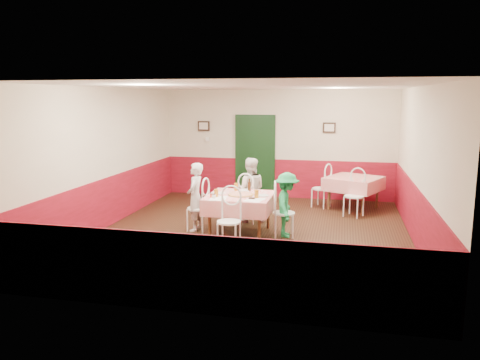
% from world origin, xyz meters
% --- Properties ---
extents(floor, '(7.00, 7.00, 0.00)m').
position_xyz_m(floor, '(0.00, 0.00, 0.00)').
color(floor, black).
rests_on(floor, ground).
extents(ceiling, '(7.00, 7.00, 0.00)m').
position_xyz_m(ceiling, '(0.00, 0.00, 2.80)').
color(ceiling, white).
rests_on(ceiling, back_wall).
extents(back_wall, '(6.00, 0.10, 2.80)m').
position_xyz_m(back_wall, '(0.00, 3.50, 1.40)').
color(back_wall, beige).
rests_on(back_wall, ground).
extents(front_wall, '(6.00, 0.10, 2.80)m').
position_xyz_m(front_wall, '(0.00, -3.50, 1.40)').
color(front_wall, beige).
rests_on(front_wall, ground).
extents(left_wall, '(0.10, 7.00, 2.80)m').
position_xyz_m(left_wall, '(-3.00, 0.00, 1.40)').
color(left_wall, beige).
rests_on(left_wall, ground).
extents(right_wall, '(0.10, 7.00, 2.80)m').
position_xyz_m(right_wall, '(3.00, 0.00, 1.40)').
color(right_wall, beige).
rests_on(right_wall, ground).
extents(wainscot_back, '(6.00, 0.03, 1.00)m').
position_xyz_m(wainscot_back, '(0.00, 3.48, 0.50)').
color(wainscot_back, maroon).
rests_on(wainscot_back, ground).
extents(wainscot_front, '(6.00, 0.03, 1.00)m').
position_xyz_m(wainscot_front, '(0.00, -3.48, 0.50)').
color(wainscot_front, maroon).
rests_on(wainscot_front, ground).
extents(wainscot_left, '(0.03, 7.00, 1.00)m').
position_xyz_m(wainscot_left, '(-2.98, 0.00, 0.50)').
color(wainscot_left, maroon).
rests_on(wainscot_left, ground).
extents(wainscot_right, '(0.03, 7.00, 1.00)m').
position_xyz_m(wainscot_right, '(2.98, 0.00, 0.50)').
color(wainscot_right, maroon).
rests_on(wainscot_right, ground).
extents(door, '(0.96, 0.06, 2.10)m').
position_xyz_m(door, '(-0.60, 3.45, 1.05)').
color(door, black).
rests_on(door, ground).
extents(picture_left, '(0.32, 0.03, 0.26)m').
position_xyz_m(picture_left, '(-2.00, 3.45, 1.85)').
color(picture_left, black).
rests_on(picture_left, back_wall).
extents(picture_right, '(0.32, 0.03, 0.26)m').
position_xyz_m(picture_right, '(1.30, 3.45, 1.85)').
color(picture_right, black).
rests_on(picture_right, back_wall).
extents(thermostat, '(0.10, 0.03, 0.10)m').
position_xyz_m(thermostat, '(-1.90, 3.45, 1.50)').
color(thermostat, white).
rests_on(thermostat, back_wall).
extents(main_table, '(1.23, 1.23, 0.77)m').
position_xyz_m(main_table, '(-0.23, -0.03, 0.38)').
color(main_table, red).
rests_on(main_table, ground).
extents(second_table, '(1.49, 1.49, 0.77)m').
position_xyz_m(second_table, '(1.94, 2.54, 0.38)').
color(second_table, red).
rests_on(second_table, ground).
extents(chair_left, '(0.46, 0.46, 0.90)m').
position_xyz_m(chair_left, '(-1.08, -0.03, 0.45)').
color(chair_left, white).
rests_on(chair_left, ground).
extents(chair_right, '(0.49, 0.49, 0.90)m').
position_xyz_m(chair_right, '(0.62, -0.04, 0.45)').
color(chair_right, white).
rests_on(chair_right, ground).
extents(chair_far, '(0.51, 0.51, 0.90)m').
position_xyz_m(chair_far, '(-0.22, 0.81, 0.45)').
color(chair_far, white).
rests_on(chair_far, ground).
extents(chair_near, '(0.43, 0.43, 0.90)m').
position_xyz_m(chair_near, '(-0.24, -0.88, 0.45)').
color(chair_near, white).
rests_on(chair_near, ground).
extents(chair_second_a, '(0.56, 0.56, 0.90)m').
position_xyz_m(chair_second_a, '(1.19, 2.54, 0.45)').
color(chair_second_a, white).
rests_on(chair_second_a, ground).
extents(chair_second_b, '(0.56, 0.56, 0.90)m').
position_xyz_m(chair_second_b, '(1.94, 1.79, 0.45)').
color(chair_second_b, white).
rests_on(chair_second_b, ground).
extents(pizza, '(0.48, 0.48, 0.03)m').
position_xyz_m(pizza, '(-0.21, -0.06, 0.78)').
color(pizza, '#B74723').
rests_on(pizza, main_table).
extents(plate_left, '(0.25, 0.25, 0.01)m').
position_xyz_m(plate_left, '(-0.67, -0.01, 0.77)').
color(plate_left, white).
rests_on(plate_left, main_table).
extents(plate_right, '(0.25, 0.25, 0.01)m').
position_xyz_m(plate_right, '(0.20, -0.04, 0.77)').
color(plate_right, white).
rests_on(plate_right, main_table).
extents(plate_far, '(0.25, 0.25, 0.01)m').
position_xyz_m(plate_far, '(-0.23, 0.40, 0.77)').
color(plate_far, white).
rests_on(plate_far, main_table).
extents(glass_a, '(0.08, 0.08, 0.15)m').
position_xyz_m(glass_a, '(-0.63, -0.30, 0.83)').
color(glass_a, '#BF7219').
rests_on(glass_a, main_table).
extents(glass_b, '(0.08, 0.08, 0.15)m').
position_xyz_m(glass_b, '(0.13, -0.23, 0.83)').
color(glass_b, '#BF7219').
rests_on(glass_b, main_table).
extents(glass_c, '(0.08, 0.08, 0.15)m').
position_xyz_m(glass_c, '(-0.40, 0.37, 0.83)').
color(glass_c, '#BF7219').
rests_on(glass_c, main_table).
extents(beer_bottle, '(0.06, 0.06, 0.23)m').
position_xyz_m(beer_bottle, '(-0.13, 0.37, 0.87)').
color(beer_bottle, '#381C0A').
rests_on(beer_bottle, main_table).
extents(shaker_a, '(0.04, 0.04, 0.09)m').
position_xyz_m(shaker_a, '(-0.65, -0.45, 0.81)').
color(shaker_a, silver).
rests_on(shaker_a, main_table).
extents(shaker_b, '(0.04, 0.04, 0.09)m').
position_xyz_m(shaker_b, '(-0.61, -0.47, 0.81)').
color(shaker_b, silver).
rests_on(shaker_b, main_table).
extents(shaker_c, '(0.04, 0.04, 0.09)m').
position_xyz_m(shaker_c, '(-0.71, -0.39, 0.81)').
color(shaker_c, '#B23319').
rests_on(shaker_c, main_table).
extents(menu_left, '(0.35, 0.44, 0.00)m').
position_xyz_m(menu_left, '(-0.56, -0.43, 0.76)').
color(menu_left, white).
rests_on(menu_left, main_table).
extents(menu_right, '(0.38, 0.46, 0.00)m').
position_xyz_m(menu_right, '(0.13, -0.41, 0.76)').
color(menu_right, white).
rests_on(menu_right, main_table).
extents(wallet, '(0.11, 0.09, 0.02)m').
position_xyz_m(wallet, '(0.06, -0.33, 0.77)').
color(wallet, black).
rests_on(wallet, main_table).
extents(diner_left, '(0.33, 0.50, 1.35)m').
position_xyz_m(diner_left, '(-1.13, -0.02, 0.67)').
color(diner_left, gray).
rests_on(diner_left, ground).
extents(diner_far, '(0.74, 0.62, 1.36)m').
position_xyz_m(diner_far, '(-0.22, 0.86, 0.68)').
color(diner_far, gray).
rests_on(diner_far, ground).
extents(diner_right, '(0.53, 0.83, 1.23)m').
position_xyz_m(diner_right, '(0.67, -0.05, 0.61)').
color(diner_right, gray).
rests_on(diner_right, ground).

